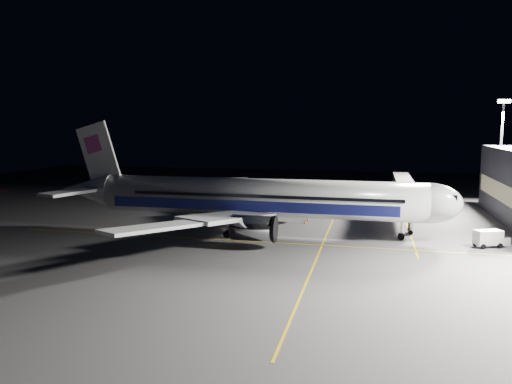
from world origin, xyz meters
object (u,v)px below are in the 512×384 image
object	(u,v)px
safety_cone_b	(308,219)
airliner	(252,198)
service_truck	(491,238)
baggage_tug	(271,203)
jet_bridge	(406,191)
floodlight_mast_north	(501,144)
safety_cone_c	(305,222)
safety_cone_a	(278,214)

from	to	relation	value
safety_cone_b	airliner	bearing A→B (deg)	-123.87
service_truck	safety_cone_b	world-z (taller)	service_truck
baggage_tug	safety_cone_b	distance (m)	14.42
jet_bridge	safety_cone_b	bearing A→B (deg)	-154.84
service_truck	baggage_tug	bearing A→B (deg)	122.62
jet_bridge	baggage_tug	distance (m)	25.34
jet_bridge	floodlight_mast_north	world-z (taller)	floodlight_mast_north
jet_bridge	safety_cone_c	xyz separation A→B (m)	(-16.17, -10.00, -4.30)
floodlight_mast_north	safety_cone_a	xyz separation A→B (m)	(-39.75, -17.99, -12.08)
floodlight_mast_north	baggage_tug	world-z (taller)	floodlight_mast_north
floodlight_mast_north	safety_cone_c	size ratio (longest dim) A/B	37.32
jet_bridge	safety_cone_a	distance (m)	22.54
airliner	safety_cone_b	xyz separation A→B (m)	(7.08, 10.54, -4.87)
service_truck	safety_cone_c	size ratio (longest dim) A/B	8.59
baggage_tug	floodlight_mast_north	bearing A→B (deg)	26.49
baggage_tug	safety_cone_a	bearing A→B (deg)	-56.11
service_truck	safety_cone_b	xyz separation A→B (m)	(-25.75, 12.38, -0.92)
service_truck	baggage_tug	size ratio (longest dim) A/B	1.63
safety_cone_a	floodlight_mast_north	bearing A→B (deg)	24.35
floodlight_mast_north	safety_cone_b	xyz separation A→B (m)	(-34.00, -21.45, -12.07)
service_truck	safety_cone_c	world-z (taller)	service_truck
baggage_tug	safety_cone_b	bearing A→B (deg)	-39.30
safety_cone_b	safety_cone_c	xyz separation A→B (m)	(-0.17, -2.49, -0.02)
airliner	baggage_tug	xyz separation A→B (m)	(-1.67, 21.99, -4.31)
baggage_tug	safety_cone_c	bearing A→B (deg)	-45.06
airliner	safety_cone_a	distance (m)	14.88
service_truck	safety_cone_c	xyz separation A→B (m)	(-25.92, 9.89, -0.94)
safety_cone_c	baggage_tug	bearing A→B (deg)	121.61
floodlight_mast_north	safety_cone_b	size ratio (longest dim) A/B	34.84
jet_bridge	safety_cone_b	distance (m)	18.19
floodlight_mast_north	safety_cone_a	bearing A→B (deg)	-155.65
service_truck	safety_cone_c	bearing A→B (deg)	136.37
floodlight_mast_north	safety_cone_b	world-z (taller)	floodlight_mast_north
safety_cone_a	baggage_tug	bearing A→B (deg)	110.56
airliner	service_truck	distance (m)	33.12
baggage_tug	airliner	bearing A→B (deg)	-72.32
airliner	floodlight_mast_north	xyz separation A→B (m)	(41.08, 31.99, 7.21)
baggage_tug	safety_cone_a	distance (m)	8.56
safety_cone_a	jet_bridge	bearing A→B (deg)	10.56
service_truck	baggage_tug	world-z (taller)	service_truck
jet_bridge	safety_cone_a	world-z (taller)	jet_bridge
floodlight_mast_north	safety_cone_a	distance (m)	45.27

